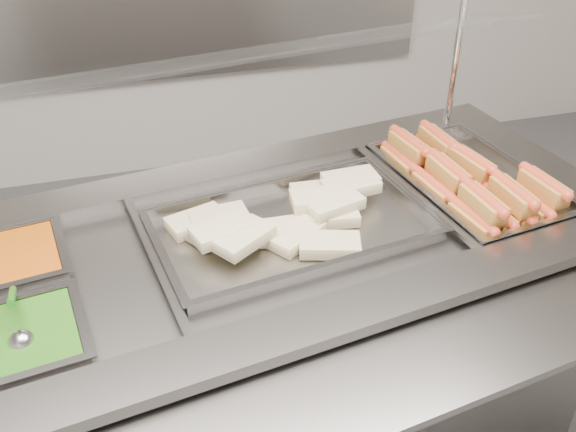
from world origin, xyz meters
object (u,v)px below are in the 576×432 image
object	(u,v)px
sneeze_guard	(233,62)
pan_wraps	(292,231)
steam_counter	(273,353)
pan_hotdogs	(468,189)
serving_spoon	(20,334)

from	to	relation	value
sneeze_guard	pan_wraps	size ratio (longest dim) A/B	2.29
steam_counter	pan_hotdogs	size ratio (longest dim) A/B	3.33
serving_spoon	pan_hotdogs	bearing A→B (deg)	15.52
sneeze_guard	pan_wraps	bearing A→B (deg)	-66.03
pan_hotdogs	serving_spoon	size ratio (longest dim) A/B	3.26
pan_hotdogs	pan_wraps	xyz separation A→B (m)	(-0.61, -0.09, 0.02)
sneeze_guard	pan_hotdogs	size ratio (longest dim) A/B	2.82
pan_hotdogs	serving_spoon	world-z (taller)	serving_spoon
pan_wraps	steam_counter	bearing A→B (deg)	-171.37
pan_hotdogs	serving_spoon	distance (m)	1.36
pan_wraps	serving_spoon	world-z (taller)	serving_spoon
steam_counter	pan_wraps	distance (m)	0.47
steam_counter	pan_hotdogs	xyz separation A→B (m)	(0.67, 0.10, 0.44)
sneeze_guard	pan_wraps	xyz separation A→B (m)	(0.10, -0.23, -0.42)
pan_wraps	serving_spoon	bearing A→B (deg)	-158.85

